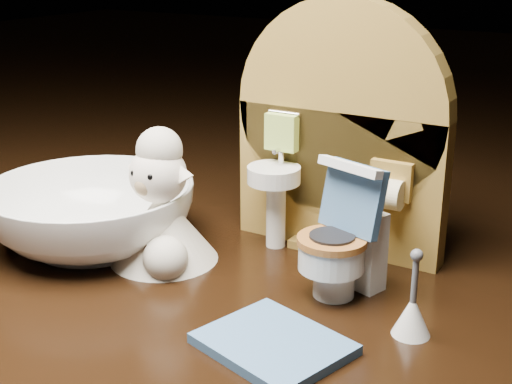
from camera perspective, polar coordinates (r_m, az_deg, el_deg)
backdrop_panel at (r=0.42m, az=6.61°, el=3.88°), size 0.13×0.05×0.15m
toy_toilet at (r=0.38m, az=7.05°, el=-4.31°), size 0.04×0.05×0.07m
bath_mat at (r=0.34m, az=1.41°, el=-12.06°), size 0.08×0.07×0.00m
toilet_brush at (r=0.35m, az=12.38°, el=-9.41°), size 0.02×0.02×0.04m
plush_lamb at (r=0.42m, az=-7.64°, el=-1.86°), size 0.06×0.06×0.08m
ceramic_bowl at (r=0.45m, az=-13.02°, el=-1.79°), size 0.16×0.16×0.04m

